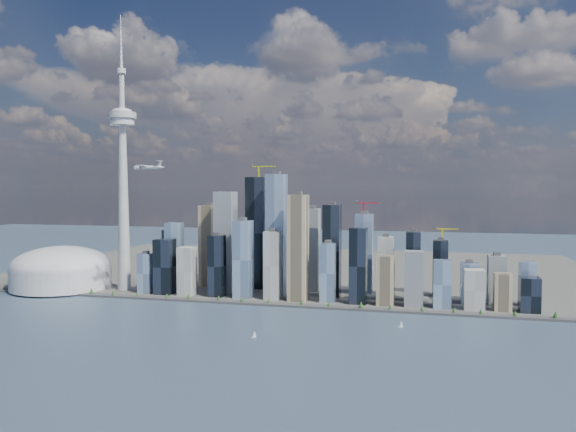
% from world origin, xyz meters
% --- Properties ---
extents(ground, '(4000.00, 4000.00, 0.00)m').
position_xyz_m(ground, '(0.00, 0.00, 0.00)').
color(ground, '#33415A').
rests_on(ground, ground).
extents(seawall, '(1100.00, 22.00, 4.00)m').
position_xyz_m(seawall, '(0.00, 250.00, 2.00)').
color(seawall, '#383838').
rests_on(seawall, ground).
extents(land, '(1400.00, 900.00, 3.00)m').
position_xyz_m(land, '(0.00, 700.00, 1.50)').
color(land, '#4C4C47').
rests_on(land, ground).
extents(shoreline_trees, '(960.53, 7.20, 8.80)m').
position_xyz_m(shoreline_trees, '(0.00, 250.00, 8.78)').
color(shoreline_trees, '#3F2D1E').
rests_on(shoreline_trees, seawall).
extents(skyscraper_cluster, '(736.00, 142.00, 254.68)m').
position_xyz_m(skyscraper_cluster, '(59.62, 336.82, 78.96)').
color(skyscraper_cluster, black).
rests_on(skyscraper_cluster, land).
extents(needle_tower, '(56.00, 56.00, 550.50)m').
position_xyz_m(needle_tower, '(-300.00, 310.00, 235.84)').
color(needle_tower, '#9C9B96').
rests_on(needle_tower, land).
extents(dome_stadium, '(200.00, 200.00, 86.00)m').
position_xyz_m(dome_stadium, '(-440.00, 300.00, 39.44)').
color(dome_stadium, '#BDBDBD').
rests_on(dome_stadium, land).
extents(airplane, '(60.18, 53.11, 14.71)m').
position_xyz_m(airplane, '(-176.06, 182.68, 246.60)').
color(airplane, silver).
rests_on(airplane, ground).
extents(sailboat_west, '(7.06, 3.94, 9.94)m').
position_xyz_m(sailboat_west, '(62.34, 36.91, 3.19)').
color(sailboat_west, white).
rests_on(sailboat_west, ground).
extents(sailboat_east, '(7.50, 2.45, 10.38)m').
position_xyz_m(sailboat_east, '(260.54, 145.49, 3.33)').
color(sailboat_east, white).
rests_on(sailboat_east, ground).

